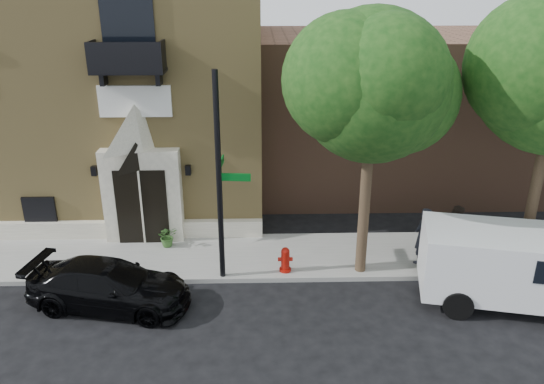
{
  "coord_description": "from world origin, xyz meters",
  "views": [
    {
      "loc": [
        2.93,
        -13.77,
        8.47
      ],
      "look_at": [
        3.32,
        2.0,
        2.14
      ],
      "focal_mm": 35.0,
      "sensor_mm": 36.0,
      "label": 1
    }
  ],
  "objects_px": {
    "pedestrian_far": "(456,232)",
    "black_sedan": "(109,285)",
    "cargo_van": "(530,267)",
    "pedestrian_near": "(422,236)",
    "street_sign": "(220,179)",
    "fire_hydrant": "(285,259)",
    "dumpster": "(463,244)"
  },
  "relations": [
    {
      "from": "fire_hydrant",
      "to": "dumpster",
      "type": "distance_m",
      "value": 5.63
    },
    {
      "from": "dumpster",
      "to": "pedestrian_far",
      "type": "height_order",
      "value": "pedestrian_far"
    },
    {
      "from": "cargo_van",
      "to": "dumpster",
      "type": "distance_m",
      "value": 2.45
    },
    {
      "from": "black_sedan",
      "to": "cargo_van",
      "type": "relative_size",
      "value": 0.79
    },
    {
      "from": "black_sedan",
      "to": "cargo_van",
      "type": "xyz_separation_m",
      "value": [
        11.51,
        -0.24,
        0.56
      ]
    },
    {
      "from": "cargo_van",
      "to": "pedestrian_far",
      "type": "height_order",
      "value": "cargo_van"
    },
    {
      "from": "black_sedan",
      "to": "street_sign",
      "type": "height_order",
      "value": "street_sign"
    },
    {
      "from": "pedestrian_far",
      "to": "black_sedan",
      "type": "bearing_deg",
      "value": 103.39
    },
    {
      "from": "fire_hydrant",
      "to": "dumpster",
      "type": "bearing_deg",
      "value": 4.46
    },
    {
      "from": "cargo_van",
      "to": "pedestrian_near",
      "type": "distance_m",
      "value": 3.19
    },
    {
      "from": "cargo_van",
      "to": "street_sign",
      "type": "distance_m",
      "value": 8.84
    },
    {
      "from": "black_sedan",
      "to": "cargo_van",
      "type": "bearing_deg",
      "value": -80.6
    },
    {
      "from": "fire_hydrant",
      "to": "cargo_van",
      "type": "bearing_deg",
      "value": -15.08
    },
    {
      "from": "fire_hydrant",
      "to": "pedestrian_near",
      "type": "height_order",
      "value": "pedestrian_near"
    },
    {
      "from": "dumpster",
      "to": "pedestrian_far",
      "type": "relative_size",
      "value": 1.18
    },
    {
      "from": "cargo_van",
      "to": "dumpster",
      "type": "height_order",
      "value": "cargo_van"
    },
    {
      "from": "dumpster",
      "to": "street_sign",
      "type": "bearing_deg",
      "value": 163.57
    },
    {
      "from": "fire_hydrant",
      "to": "pedestrian_near",
      "type": "distance_m",
      "value": 4.34
    },
    {
      "from": "pedestrian_near",
      "to": "street_sign",
      "type": "bearing_deg",
      "value": -32.14
    },
    {
      "from": "dumpster",
      "to": "pedestrian_far",
      "type": "distance_m",
      "value": 0.43
    },
    {
      "from": "dumpster",
      "to": "pedestrian_near",
      "type": "bearing_deg",
      "value": 158.46
    },
    {
      "from": "pedestrian_near",
      "to": "pedestrian_far",
      "type": "xyz_separation_m",
      "value": [
        1.14,
        0.28,
        -0.03
      ]
    },
    {
      "from": "cargo_van",
      "to": "dumpster",
      "type": "bearing_deg",
      "value": 126.36
    },
    {
      "from": "street_sign",
      "to": "fire_hydrant",
      "type": "distance_m",
      "value": 3.31
    },
    {
      "from": "street_sign",
      "to": "dumpster",
      "type": "xyz_separation_m",
      "value": [
        7.49,
        0.66,
        -2.49
      ]
    },
    {
      "from": "cargo_van",
      "to": "pedestrian_far",
      "type": "bearing_deg",
      "value": 127.33
    },
    {
      "from": "cargo_van",
      "to": "dumpster",
      "type": "xyz_separation_m",
      "value": [
        -0.97,
        2.21,
        -0.44
      ]
    },
    {
      "from": "black_sedan",
      "to": "street_sign",
      "type": "bearing_deg",
      "value": -56.21
    },
    {
      "from": "street_sign",
      "to": "pedestrian_far",
      "type": "bearing_deg",
      "value": 12.46
    },
    {
      "from": "cargo_van",
      "to": "street_sign",
      "type": "xyz_separation_m",
      "value": [
        -8.46,
        1.55,
        2.04
      ]
    },
    {
      "from": "fire_hydrant",
      "to": "dumpster",
      "type": "relative_size",
      "value": 0.37
    },
    {
      "from": "cargo_van",
      "to": "pedestrian_near",
      "type": "xyz_separation_m",
      "value": [
        -2.29,
        2.21,
        -0.14
      ]
    }
  ]
}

